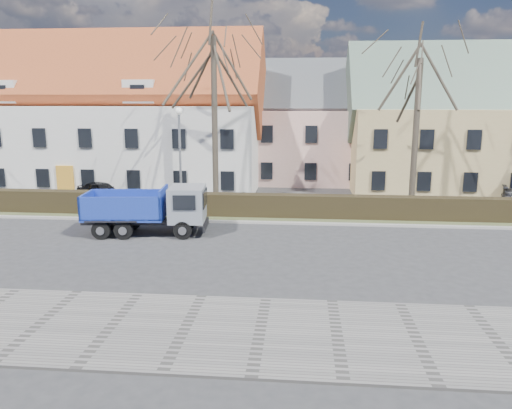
# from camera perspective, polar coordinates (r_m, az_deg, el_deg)

# --- Properties ---
(ground) EXTENTS (120.00, 120.00, 0.00)m
(ground) POSITION_cam_1_polar(r_m,az_deg,el_deg) (23.13, -3.27, -4.90)
(ground) COLOR #343436
(sidewalk_near) EXTENTS (80.00, 5.00, 0.08)m
(sidewalk_near) POSITION_cam_1_polar(r_m,az_deg,el_deg) (15.32, -8.11, -13.95)
(sidewalk_near) COLOR gray
(sidewalk_near) RESTS_ON ground
(curb_far) EXTENTS (80.00, 0.30, 0.12)m
(curb_far) POSITION_cam_1_polar(r_m,az_deg,el_deg) (27.50, -1.85, -2.01)
(curb_far) COLOR #9D9993
(curb_far) RESTS_ON ground
(grass_strip) EXTENTS (80.00, 3.00, 0.10)m
(grass_strip) POSITION_cam_1_polar(r_m,az_deg,el_deg) (29.05, -1.46, -1.27)
(grass_strip) COLOR #464F2C
(grass_strip) RESTS_ON ground
(hedge) EXTENTS (60.00, 0.90, 1.30)m
(hedge) POSITION_cam_1_polar(r_m,az_deg,el_deg) (28.72, -1.51, -0.19)
(hedge) COLOR black
(hedge) RESTS_ON ground
(building_white) EXTENTS (26.80, 10.80, 9.50)m
(building_white) POSITION_cam_1_polar(r_m,az_deg,el_deg) (41.30, -18.24, 8.68)
(building_white) COLOR silver
(building_white) RESTS_ON ground
(building_pink) EXTENTS (10.80, 8.80, 8.00)m
(building_pink) POSITION_cam_1_polar(r_m,az_deg,el_deg) (41.97, 6.24, 8.22)
(building_pink) COLOR #DEAA9D
(building_pink) RESTS_ON ground
(building_yellow) EXTENTS (18.80, 10.80, 8.50)m
(building_yellow) POSITION_cam_1_polar(r_m,az_deg,el_deg) (40.96, 23.50, 7.57)
(building_yellow) COLOR tan
(building_yellow) RESTS_ON ground
(tree_1) EXTENTS (9.20, 9.20, 12.65)m
(tree_1) POSITION_cam_1_polar(r_m,az_deg,el_deg) (30.85, -4.78, 11.23)
(tree_1) COLOR #3A3228
(tree_1) RESTS_ON ground
(tree_2) EXTENTS (8.00, 8.00, 11.00)m
(tree_2) POSITION_cam_1_polar(r_m,az_deg,el_deg) (31.12, 17.88, 9.19)
(tree_2) COLOR #3A3228
(tree_2) RESTS_ON ground
(dump_truck) EXTENTS (6.51, 2.93, 2.53)m
(dump_truck) POSITION_cam_1_polar(r_m,az_deg,el_deg) (25.64, -12.93, -0.58)
(dump_truck) COLOR #162E99
(dump_truck) RESTS_ON ground
(streetlight) EXTENTS (0.49, 0.49, 6.31)m
(streetlight) POSITION_cam_1_polar(r_m,az_deg,el_deg) (29.97, -8.65, 5.04)
(streetlight) COLOR #96989D
(streetlight) RESTS_ON ground
(cart_frame) EXTENTS (0.85, 0.59, 0.71)m
(cart_frame) POSITION_cam_1_polar(r_m,az_deg,el_deg) (28.82, -14.07, -1.12)
(cart_frame) COLOR silver
(cart_frame) RESTS_ON ground
(parked_car_a) EXTENTS (3.89, 2.76, 1.23)m
(parked_car_a) POSITION_cam_1_polar(r_m,az_deg,el_deg) (35.40, -17.26, 1.53)
(parked_car_a) COLOR black
(parked_car_a) RESTS_ON ground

